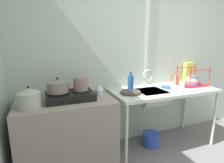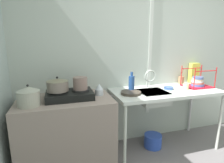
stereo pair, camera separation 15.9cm
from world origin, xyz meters
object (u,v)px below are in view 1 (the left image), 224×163
at_px(bucket_on_floor, 151,139).
at_px(cereal_box, 188,72).
at_px(dish_rack, 192,81).
at_px(pot_on_right_burner, 81,84).
at_px(percolator, 99,90).
at_px(cup_by_rack, 182,85).
at_px(utensil_jar, 176,79).
at_px(pot_on_left_burner, 58,86).
at_px(stove, 70,96).
at_px(small_bowl_on_drainboard, 166,87).
at_px(pot_beside_stove, 29,98).
at_px(faucet, 148,76).
at_px(sink_basin, 151,96).
at_px(bottle_by_sink, 131,83).
at_px(frying_pan, 130,92).

bearing_deg(bucket_on_floor, cereal_box, 16.63).
bearing_deg(dish_rack, pot_on_right_burner, -178.92).
xyz_separation_m(percolator, cup_by_rack, (1.20, -0.07, -0.03)).
relative_size(dish_rack, utensil_jar, 1.57).
xyz_separation_m(pot_on_left_burner, cup_by_rack, (1.68, -0.04, -0.13)).
relative_size(stove, small_bowl_on_drainboard, 4.20).
distance_m(pot_on_right_burner, small_bowl_on_drainboard, 1.21).
bearing_deg(pot_beside_stove, faucet, 10.02).
xyz_separation_m(stove, sink_basin, (1.06, -0.02, -0.12)).
distance_m(pot_on_right_burner, percolator, 0.25).
bearing_deg(bottle_by_sink, faucet, 14.07).
relative_size(pot_beside_stove, sink_basin, 0.61).
relative_size(bottle_by_sink, bucket_on_floor, 1.05).
relative_size(pot_on_left_burner, frying_pan, 0.96).
relative_size(pot_beside_stove, percolator, 1.58).
relative_size(pot_on_right_burner, faucet, 0.62).
xyz_separation_m(pot_on_left_burner, sink_basin, (1.19, -0.02, -0.25)).
height_order(stove, utensil_jar, utensil_jar).
bearing_deg(cup_by_rack, faucet, 159.40).
distance_m(sink_basin, faucet, 0.29).
distance_m(frying_pan, bottle_by_sink, 0.14).
relative_size(percolator, utensil_jar, 0.60).
bearing_deg(dish_rack, bottle_by_sink, 178.67).
height_order(pot_on_right_burner, utensil_jar, pot_on_right_burner).
bearing_deg(cereal_box, pot_on_right_burner, -170.10).
relative_size(pot_on_right_burner, bottle_by_sink, 0.63).
relative_size(percolator, sink_basin, 0.39).
relative_size(stove, dish_rack, 1.40).
height_order(small_bowl_on_drainboard, cereal_box, cereal_box).
bearing_deg(utensil_jar, faucet, -167.72).
bearing_deg(sink_basin, percolator, 176.03).
bearing_deg(bucket_on_floor, small_bowl_on_drainboard, -1.39).
bearing_deg(pot_on_right_burner, sink_basin, -1.12).
distance_m(dish_rack, cereal_box, 0.29).
relative_size(cereal_box, utensil_jar, 1.31).
height_order(faucet, small_bowl_on_drainboard, faucet).
xyz_separation_m(pot_on_left_burner, pot_beside_stove, (-0.29, -0.13, -0.07)).
xyz_separation_m(pot_on_left_burner, bottle_by_sink, (0.92, 0.06, -0.06)).
distance_m(pot_on_left_burner, percolator, 0.49).
distance_m(sink_basin, bottle_by_sink, 0.34).
bearing_deg(bottle_by_sink, pot_beside_stove, -171.02).
height_order(percolator, bottle_by_sink, bottle_by_sink).
distance_m(cup_by_rack, cereal_box, 0.51).
relative_size(percolator, bottle_by_sink, 0.55).
bearing_deg(bottle_by_sink, frying_pan, -116.16).
height_order(percolator, cereal_box, cereal_box).
bearing_deg(cereal_box, small_bowl_on_drainboard, -156.49).
height_order(cup_by_rack, bottle_by_sink, bottle_by_sink).
distance_m(pot_on_left_burner, utensil_jar, 1.86).
xyz_separation_m(dish_rack, bottle_by_sink, (-1.02, 0.02, 0.04)).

